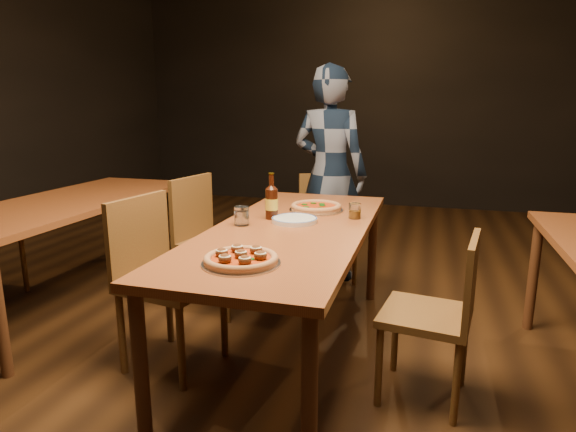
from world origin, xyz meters
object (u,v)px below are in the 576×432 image
(chair_end, at_px, (328,226))
(water_glass, at_px, (242,216))
(chair_main_e, at_px, (426,314))
(pizza_margherita, at_px, (316,207))
(chair_main_nw, at_px, (172,281))
(amber_glass, at_px, (355,211))
(plate_stack, at_px, (294,220))
(table_main, at_px, (291,240))
(pizza_meatball, at_px, (241,259))
(chair_main_sw, at_px, (218,241))
(beer_bottle, at_px, (272,203))
(diner, at_px, (330,174))
(table_left, at_px, (68,210))

(chair_end, distance_m, water_glass, 1.38)
(chair_main_e, height_order, pizza_margherita, chair_main_e)
(chair_main_nw, relative_size, amber_glass, 10.86)
(chair_main_nw, height_order, amber_glass, chair_main_nw)
(pizza_margherita, height_order, plate_stack, pizza_margherita)
(table_main, relative_size, pizza_meatball, 6.12)
(chair_end, bearing_deg, pizza_meatball, -113.92)
(chair_main_nw, xyz_separation_m, chair_main_sw, (-0.09, 0.78, -0.00))
(pizza_margherita, bearing_deg, beer_bottle, -123.33)
(pizza_meatball, bearing_deg, diner, 91.24)
(plate_stack, distance_m, water_glass, 0.30)
(chair_main_nw, distance_m, chair_main_sw, 0.79)
(table_left, distance_m, chair_main_sw, 1.07)
(table_left, xyz_separation_m, plate_stack, (1.69, -0.19, 0.08))
(chair_end, relative_size, plate_stack, 3.46)
(chair_end, height_order, plate_stack, chair_end)
(table_main, bearing_deg, chair_main_nw, -154.38)
(pizza_meatball, height_order, water_glass, water_glass)
(pizza_margherita, xyz_separation_m, water_glass, (-0.30, -0.48, 0.03))
(table_main, height_order, table_left, same)
(chair_main_nw, height_order, diner, diner)
(chair_main_nw, relative_size, pizza_meatball, 2.94)
(diner, bearing_deg, chair_main_e, 129.00)
(chair_end, xyz_separation_m, plate_stack, (0.04, -1.17, 0.32))
(water_glass, height_order, diner, diner)
(table_main, distance_m, beer_bottle, 0.27)
(chair_main_e, xyz_separation_m, plate_stack, (-0.73, 0.31, 0.33))
(table_main, relative_size, table_left, 1.00)
(pizza_meatball, relative_size, pizza_margherita, 0.98)
(chair_main_e, distance_m, pizza_meatball, 0.94)
(pizza_meatball, height_order, plate_stack, pizza_meatball)
(chair_main_sw, bearing_deg, chair_end, -28.50)
(chair_main_nw, xyz_separation_m, chair_main_e, (1.30, 0.07, -0.05))
(chair_end, height_order, diner, diner)
(water_glass, bearing_deg, amber_glass, 30.55)
(table_left, bearing_deg, plate_stack, -6.42)
(chair_main_sw, height_order, chair_end, chair_main_sw)
(chair_main_sw, relative_size, water_glass, 9.32)
(chair_main_sw, distance_m, amber_glass, 1.04)
(table_main, bearing_deg, water_glass, -171.57)
(chair_main_sw, bearing_deg, chair_main_e, -107.27)
(water_glass, height_order, amber_glass, water_glass)
(chair_main_nw, height_order, chair_main_e, chair_main_nw)
(chair_main_nw, distance_m, chair_main_e, 1.30)
(chair_main_e, bearing_deg, table_main, -97.50)
(chair_end, relative_size, water_glass, 8.62)
(pizza_meatball, relative_size, diner, 0.19)
(chair_main_nw, bearing_deg, plate_stack, -46.75)
(beer_bottle, bearing_deg, chair_main_nw, -134.55)
(chair_main_sw, distance_m, chair_end, 0.99)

